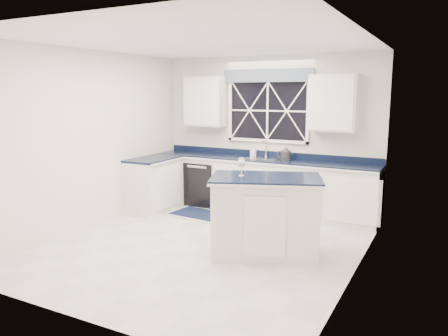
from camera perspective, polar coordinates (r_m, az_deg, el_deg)
The scene contains 13 objects.
ground at distance 6.07m, azimuth -2.50°, elevation -10.04°, with size 4.50×4.50×0.00m, color silver.
back_wall at distance 7.77m, azimuth 5.79°, elevation 4.52°, with size 4.00×0.10×2.70m, color silver.
base_cabinets at distance 7.62m, azimuth 2.05°, elevation -2.40°, with size 3.99×1.60×0.90m.
countertop at distance 7.55m, azimuth 4.89°, elevation 1.08°, with size 3.98×0.64×0.04m, color black.
dishwasher at distance 8.12m, azimuth -2.34°, elevation -1.92°, with size 0.60×0.58×0.82m, color black.
window at distance 7.70m, azimuth 5.72°, elevation 8.05°, with size 1.65×0.09×1.26m.
upper_cabinets at distance 7.58m, azimuth 5.38°, elevation 8.55°, with size 3.10×0.34×0.90m.
faucet at distance 7.70m, azimuth 5.47°, elevation 2.59°, with size 0.05×0.20×0.30m.
island at distance 5.62m, azimuth 5.42°, elevation -6.22°, with size 1.58×1.26×1.02m.
rug at distance 7.48m, azimuth -2.76°, elevation -6.10°, with size 1.25×0.83×0.02m.
kettle at distance 7.42m, azimuth 8.05°, elevation 1.81°, with size 0.31×0.19×0.22m.
wine_glass at distance 5.50m, azimuth 2.30°, elevation 0.59°, with size 0.10×0.10×0.23m.
soap_bottle at distance 7.83m, azimuth 3.83°, elevation 2.21°, with size 0.08×0.08×0.18m, color silver.
Camera 1 is at (2.88, -4.94, 2.06)m, focal length 35.00 mm.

